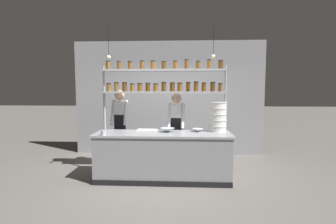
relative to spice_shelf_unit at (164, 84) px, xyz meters
The scene contains 12 objects.
ground_plane 1.89m from the spice_shelf_unit, 90.87° to the right, with size 40.00×40.00×0.00m, color slate.
back_wall 1.75m from the spice_shelf_unit, 90.17° to the left, with size 5.02×0.12×3.00m, color #939399.
prep_counter 1.44m from the spice_shelf_unit, 90.87° to the right, with size 2.62×0.76×0.92m.
spice_shelf_unit is the anchor object (origin of this frame).
chef_left 1.40m from the spice_shelf_unit, 157.35° to the left, with size 0.36×0.30×1.73m.
chef_center 0.97m from the spice_shelf_unit, 46.96° to the left, with size 0.38×0.31×1.67m.
container_stack 1.25m from the spice_shelf_unit, ahead, with size 0.36×0.36×0.58m.
cutting_board 1.00m from the spice_shelf_unit, 165.65° to the right, with size 0.40×0.26×0.02m.
prep_bowl_near_left 1.15m from the spice_shelf_unit, 12.47° to the right, with size 0.22×0.22×0.06m.
prep_bowl_center_front 0.93m from the spice_shelf_unit, 69.97° to the right, with size 0.29×0.29×0.08m.
serving_cup_front 1.54m from the spice_shelf_unit, 149.23° to the right, with size 0.07×0.07×0.09m.
pendant_light_row 0.62m from the spice_shelf_unit, 98.28° to the right, with size 2.03×0.07×0.63m.
Camera 1 is at (0.37, -4.95, 1.79)m, focal length 28.00 mm.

